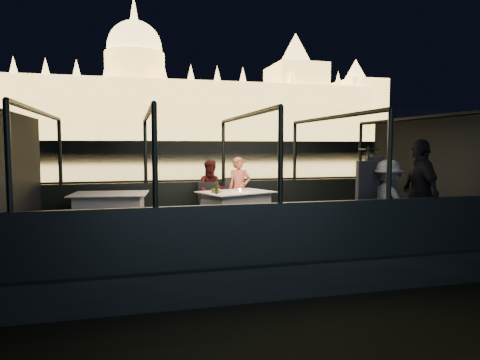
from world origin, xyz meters
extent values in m
plane|color=black|center=(0.00, 80.00, 0.00)|extent=(500.00, 500.00, 0.00)
cube|color=black|center=(0.00, 0.00, 0.00)|extent=(8.60, 4.40, 1.00)
cube|color=black|center=(0.00, 0.00, 0.48)|extent=(8.00, 4.00, 0.04)
cube|color=black|center=(0.00, 2.00, 0.95)|extent=(8.00, 0.08, 0.90)
cube|color=black|center=(0.00, -2.00, 0.95)|extent=(8.00, 0.08, 0.90)
cube|color=#423D33|center=(0.00, 210.00, 1.00)|extent=(400.00, 140.00, 6.00)
cube|color=white|center=(0.03, 0.89, 0.89)|extent=(1.73, 1.50, 0.77)
cube|color=beige|center=(-2.55, 1.06, 0.89)|extent=(1.60, 1.24, 0.79)
cube|color=black|center=(-0.46, 1.34, 0.95)|extent=(0.52, 0.52, 0.92)
cube|color=black|center=(0.16, 1.43, 0.95)|extent=(0.57, 0.57, 1.00)
imported|color=#EF7357|center=(0.29, 1.61, 1.25)|extent=(0.54, 0.36, 1.48)
imported|color=#3D1112|center=(-0.35, 1.61, 1.25)|extent=(0.75, 0.63, 1.41)
imported|color=silver|center=(2.18, -1.41, 1.35)|extent=(0.81, 1.09, 1.50)
imported|color=black|center=(2.73, -1.51, 1.35)|extent=(0.64, 1.15, 1.86)
cylinder|color=#143814|center=(-0.45, 0.53, 1.42)|extent=(0.07, 0.07, 0.29)
cylinder|color=brown|center=(-0.42, 0.77, 1.31)|extent=(0.22, 0.22, 0.08)
cylinder|color=yellow|center=(0.09, 0.75, 1.31)|extent=(0.06, 0.06, 0.08)
cylinder|color=silver|center=(0.37, 0.71, 1.27)|extent=(0.32, 0.32, 0.02)
cylinder|color=silver|center=(-0.27, 1.00, 1.27)|extent=(0.30, 0.30, 0.02)
camera|label=1|loc=(-2.11, -7.89, 2.23)|focal=32.00mm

